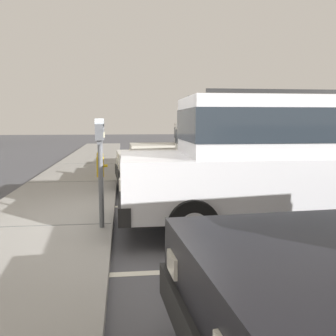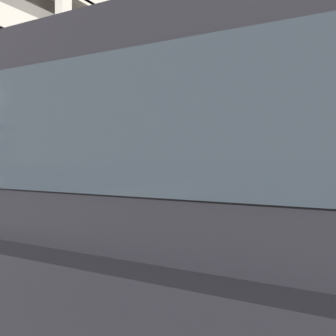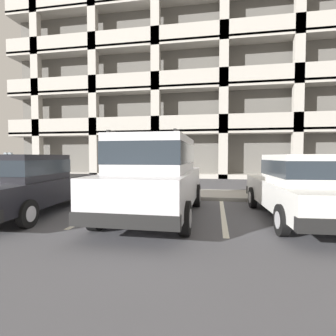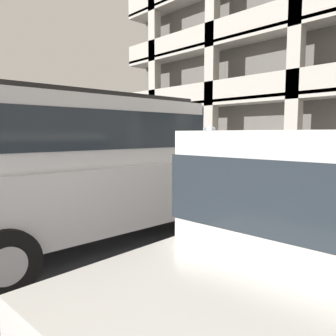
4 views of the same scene
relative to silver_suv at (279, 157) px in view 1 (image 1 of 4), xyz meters
The scene contains 8 objects.
ground_plane 2.57m from the silver_suv, 88.54° to the left, with size 80.00×80.00×0.10m.
sidewalk 3.75m from the silver_suv, 89.07° to the left, with size 40.00×2.20×0.12m.
parking_stall_lines 2.18m from the silver_suv, 28.65° to the left, with size 12.93×4.80×0.01m.
silver_suv is the anchor object (origin of this frame).
dark_hatchback 3.47m from the silver_suv, ahead, with size 2.02×4.57×1.54m.
blue_coupe 6.43m from the silver_suv, ahead, with size 1.88×4.50×1.54m.
parking_meter_near 2.67m from the silver_suv, 92.62° to the left, with size 0.35×0.12×1.54m.
fire_hydrant 5.66m from the silver_suv, 31.68° to the left, with size 0.30×0.30×0.70m.
Camera 1 is at (-5.45, 0.04, 1.63)m, focal length 40.00 mm.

